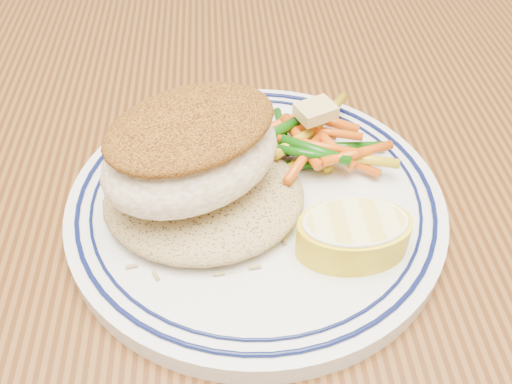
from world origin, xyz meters
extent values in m
cube|color=#43240D|center=(0.00, 0.00, 0.73)|extent=(1.50, 0.90, 0.04)
cylinder|color=silver|center=(0.02, 0.03, 0.76)|extent=(0.25, 0.25, 0.01)
torus|color=#0A113F|center=(0.02, 0.03, 0.77)|extent=(0.24, 0.24, 0.00)
torus|color=#0A113F|center=(0.02, 0.03, 0.77)|extent=(0.22, 0.22, 0.00)
ellipsoid|color=#A08650|center=(-0.01, 0.03, 0.78)|extent=(0.13, 0.11, 0.02)
ellipsoid|color=white|center=(-0.02, 0.03, 0.81)|extent=(0.14, 0.13, 0.05)
ellipsoid|color=brown|center=(-0.02, 0.03, 0.83)|extent=(0.13, 0.12, 0.02)
cylinder|color=gold|center=(0.07, 0.08, 0.77)|extent=(0.02, 0.05, 0.01)
cylinder|color=#104B09|center=(0.04, 0.06, 0.77)|extent=(0.06, 0.01, 0.01)
cylinder|color=#D1500A|center=(0.04, 0.06, 0.77)|extent=(0.03, 0.05, 0.01)
cylinder|color=gold|center=(0.04, 0.05, 0.77)|extent=(0.04, 0.03, 0.01)
cylinder|color=#104B09|center=(0.09, 0.07, 0.77)|extent=(0.06, 0.01, 0.01)
cylinder|color=#D1500A|center=(0.08, 0.06, 0.77)|extent=(0.05, 0.04, 0.01)
cylinder|color=#D1500A|center=(0.08, 0.10, 0.78)|extent=(0.05, 0.03, 0.01)
cylinder|color=#D1500A|center=(0.06, 0.09, 0.77)|extent=(0.05, 0.01, 0.01)
cylinder|color=gold|center=(0.09, 0.06, 0.78)|extent=(0.06, 0.03, 0.01)
cylinder|color=#104B09|center=(0.04, 0.07, 0.78)|extent=(0.05, 0.04, 0.01)
cylinder|color=#104B09|center=(0.04, 0.09, 0.78)|extent=(0.01, 0.05, 0.01)
cylinder|color=#D1500A|center=(0.05, 0.10, 0.78)|extent=(0.06, 0.04, 0.01)
cylinder|color=#D1500A|center=(0.08, 0.07, 0.78)|extent=(0.03, 0.05, 0.01)
cylinder|color=#D1500A|center=(0.06, 0.07, 0.78)|extent=(0.02, 0.06, 0.01)
cylinder|color=#D1500A|center=(0.07, 0.08, 0.78)|extent=(0.06, 0.02, 0.01)
cylinder|color=gold|center=(0.05, 0.07, 0.78)|extent=(0.04, 0.04, 0.01)
cylinder|color=gold|center=(0.08, 0.10, 0.78)|extent=(0.03, 0.05, 0.01)
cylinder|color=#D1500A|center=(0.06, 0.05, 0.78)|extent=(0.04, 0.06, 0.01)
cylinder|color=#D1500A|center=(0.09, 0.05, 0.78)|extent=(0.05, 0.02, 0.01)
cylinder|color=#104B09|center=(0.06, 0.06, 0.79)|extent=(0.05, 0.03, 0.01)
cylinder|color=#104B09|center=(0.06, 0.05, 0.79)|extent=(0.05, 0.02, 0.01)
cylinder|color=#104B09|center=(0.04, 0.07, 0.79)|extent=(0.04, 0.03, 0.01)
cylinder|color=#D1500A|center=(0.07, 0.06, 0.79)|extent=(0.06, 0.02, 0.01)
cube|color=#D8BB69|center=(0.07, 0.08, 0.80)|extent=(0.03, 0.03, 0.01)
torus|color=white|center=(0.08, -0.01, 0.79)|extent=(0.06, 0.06, 0.00)
camera|label=1|loc=(0.00, -0.23, 1.04)|focal=40.00mm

